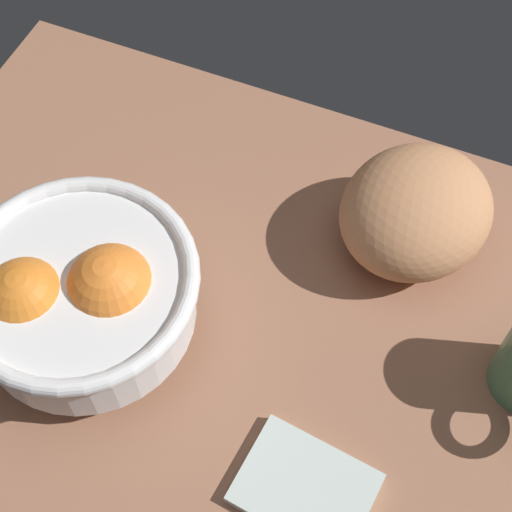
% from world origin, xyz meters
% --- Properties ---
extents(ground_plane, '(0.83, 0.57, 0.03)m').
position_xyz_m(ground_plane, '(0.00, 0.00, -0.01)').
color(ground_plane, '#97644A').
extents(fruit_bowl, '(0.22, 0.22, 0.12)m').
position_xyz_m(fruit_bowl, '(-0.14, -0.07, 0.07)').
color(fruit_bowl, white).
rests_on(fruit_bowl, ground).
extents(bread_loaf, '(0.20, 0.21, 0.10)m').
position_xyz_m(bread_loaf, '(0.12, 0.15, 0.05)').
color(bread_loaf, tan).
rests_on(bread_loaf, ground).
extents(napkin_folded, '(0.12, 0.10, 0.01)m').
position_xyz_m(napkin_folded, '(0.11, -0.14, 0.01)').
color(napkin_folded, silver).
rests_on(napkin_folded, ground).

